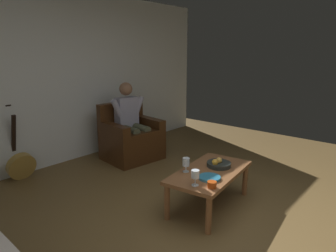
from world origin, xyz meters
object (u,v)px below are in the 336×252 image
Objects in this scene: decorative_dish at (209,178)px; wine_glass_far at (195,175)px; coffee_table at (210,176)px; wine_glass_near at (186,163)px; fruit_bowl at (219,164)px; guitar at (21,163)px; person_seated at (131,119)px; candle_jar at (212,185)px; armchair at (131,139)px.

wine_glass_far is at bearing -3.95° from decorative_dish.
decorative_dish is at bearing 32.07° from coffee_table.
decorative_dish is at bearing 91.33° from wine_glass_near.
wine_glass_far is at bearing 9.11° from fruit_bowl.
guitar reaches higher than coffee_table.
coffee_table is at bearing -147.93° from decorative_dish.
person_seated is 1.69m from guitar.
wine_glass_near is 0.58× the size of fruit_bowl.
wine_glass_far reaches higher than candle_jar.
wine_glass_near reaches higher than decorative_dish.
fruit_bowl is (0.34, 1.82, -0.20)m from person_seated.
guitar is at bearing -75.19° from candle_jar.
fruit_bowl reaches higher than candle_jar.
person_seated reaches higher than guitar.
armchair reaches higher than coffee_table.
person_seated is at bearing 160.78° from guitar.
wine_glass_far reaches higher than decorative_dish.
fruit_bowl is 3.01× the size of candle_jar.
guitar is at bearing -68.74° from wine_glass_near.
armchair reaches higher than wine_glass_near.
fruit_bowl is 0.37m from decorative_dish.
armchair is 3.94× the size of decorative_dish.
guitar is 2.35m from wine_glass_near.
armchair is 0.88× the size of guitar.
fruit_bowl is (0.34, 1.85, 0.13)m from armchair.
wine_glass_far is at bearing 71.29° from person_seated.
wine_glass_near is at bearing -43.13° from coffee_table.
candle_jar is (0.16, 0.13, 0.02)m from decorative_dish.
fruit_bowl is (-0.16, 0.01, 0.09)m from coffee_table.
person_seated reaches higher than armchair.
guitar is 4.47× the size of decorative_dish.
armchair reaches higher than fruit_bowl.
decorative_dish is (0.35, 0.11, -0.02)m from fruit_bowl.
candle_jar is (0.16, 0.43, -0.07)m from wine_glass_near.
person_seated is at bearing 90.00° from armchair.
wine_glass_near is 0.68× the size of decorative_dish.
armchair is at bearing -112.92° from wine_glass_near.
coffee_table is 2.57m from guitar.
armchair reaches higher than wine_glass_far.
armchair is 1.88m from fruit_bowl.
decorative_dish is (0.69, 1.93, -0.22)m from person_seated.
coffee_table is 0.44m from candle_jar.
armchair is at bearing 161.68° from guitar.
wine_glass_far is 0.18m from candle_jar.
person_seated is at bearing -105.53° from coffee_table.
armchair reaches higher than decorative_dish.
wine_glass_near is at bearing -109.82° from candle_jar.
wine_glass_far is 0.59× the size of fruit_bowl.
person_seated reaches higher than candle_jar.
wine_glass_near reaches higher than coffee_table.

